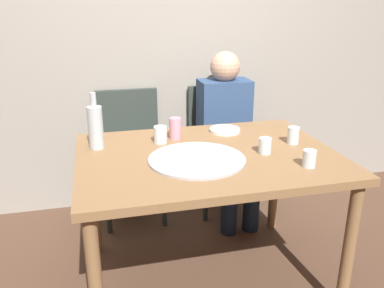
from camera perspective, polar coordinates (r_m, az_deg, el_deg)
ground_plane at (r=2.41m, az=1.99°, el=-18.40°), size 8.00×8.00×0.00m
back_wall at (r=2.97m, az=-3.67°, el=16.04°), size 6.00×0.10×2.60m
dining_table at (r=2.07m, az=2.21°, el=-3.55°), size 1.31×0.95×0.76m
pizza_tray at (r=1.94m, az=0.71°, el=-2.19°), size 0.48×0.48×0.01m
wine_bottle at (r=2.13m, az=-13.64°, el=2.45°), size 0.08×0.08×0.30m
tumbler_near at (r=2.18m, az=-4.54°, el=1.34°), size 0.07×0.07×0.09m
tumbler_far at (r=1.94m, az=16.43°, el=-2.00°), size 0.06×0.06×0.08m
wine_glass at (r=2.23m, az=14.27°, el=1.22°), size 0.06×0.06×0.09m
short_glass at (r=2.05m, az=10.40°, el=-0.24°), size 0.06×0.06×0.08m
soda_can at (r=2.23m, az=-2.40°, el=2.23°), size 0.07×0.07×0.12m
plate_stack at (r=2.37m, az=4.72°, el=2.00°), size 0.18×0.18×0.02m
chair_left at (r=2.88m, az=-8.83°, el=-0.33°), size 0.44×0.44×0.90m
chair_right at (r=3.00m, az=4.11°, el=0.73°), size 0.44×0.44×0.90m
guest_in_sweater at (r=2.83m, az=5.11°, el=2.20°), size 0.36×0.56×1.17m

